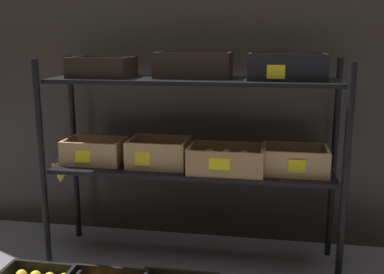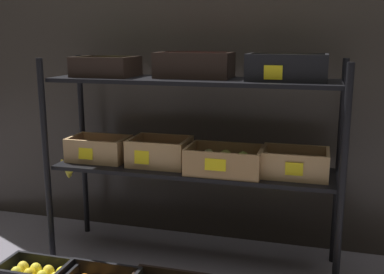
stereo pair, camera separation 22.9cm
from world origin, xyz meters
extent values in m
plane|color=slate|center=(0.00, 0.00, 0.00)|extent=(10.00, 10.00, 0.00)
cube|color=#2D2823|center=(0.00, 0.39, 0.98)|extent=(3.84, 0.12, 1.96)
cylinder|color=black|center=(-0.72, -0.19, 0.53)|extent=(0.03, 0.03, 1.07)
cylinder|color=black|center=(0.72, -0.19, 0.53)|extent=(0.03, 0.03, 1.07)
cylinder|color=black|center=(-0.72, 0.19, 0.53)|extent=(0.03, 0.03, 1.07)
cylinder|color=black|center=(0.72, 0.19, 0.53)|extent=(0.03, 0.03, 1.07)
cube|color=black|center=(0.00, 0.00, 0.51)|extent=(1.41, 0.35, 0.02)
cube|color=black|center=(0.00, 0.00, 0.96)|extent=(1.41, 0.35, 0.02)
cube|color=tan|center=(-0.52, 0.01, 0.52)|extent=(0.31, 0.21, 0.01)
cube|color=tan|center=(-0.52, -0.09, 0.59)|extent=(0.31, 0.02, 0.11)
cube|color=tan|center=(-0.52, 0.10, 0.59)|extent=(0.31, 0.02, 0.11)
cube|color=tan|center=(-0.67, 0.01, 0.59)|extent=(0.02, 0.18, 0.11)
cube|color=tan|center=(-0.37, 0.01, 0.59)|extent=(0.02, 0.18, 0.11)
sphere|color=#691F59|center=(-0.60, -0.03, 0.55)|extent=(0.05, 0.05, 0.05)
sphere|color=#582754|center=(-0.55, -0.03, 0.55)|extent=(0.05, 0.05, 0.05)
sphere|color=#54295C|center=(-0.50, -0.03, 0.55)|extent=(0.05, 0.05, 0.05)
sphere|color=#65175C|center=(-0.44, -0.03, 0.55)|extent=(0.05, 0.05, 0.05)
sphere|color=#6D2E48|center=(-0.61, 0.04, 0.55)|extent=(0.05, 0.05, 0.05)
sphere|color=#69205B|center=(-0.55, 0.03, 0.55)|extent=(0.05, 0.05, 0.05)
sphere|color=#692047|center=(-0.49, 0.04, 0.55)|extent=(0.05, 0.05, 0.05)
sphere|color=#5E2157|center=(-0.43, 0.04, 0.55)|extent=(0.05, 0.05, 0.05)
cube|color=yellow|center=(-0.55, -0.10, 0.58)|extent=(0.08, 0.01, 0.06)
cube|color=tan|center=(-0.17, 0.01, 0.52)|extent=(0.30, 0.24, 0.01)
cube|color=tan|center=(-0.17, -0.10, 0.59)|extent=(0.30, 0.02, 0.13)
cube|color=tan|center=(-0.17, 0.12, 0.59)|extent=(0.30, 0.02, 0.13)
cube|color=tan|center=(-0.32, 0.01, 0.59)|extent=(0.02, 0.20, 0.13)
cube|color=tan|center=(-0.03, 0.01, 0.59)|extent=(0.02, 0.20, 0.13)
sphere|color=orange|center=(-0.24, -0.03, 0.56)|extent=(0.06, 0.06, 0.06)
sphere|color=orange|center=(-0.17, -0.03, 0.56)|extent=(0.06, 0.06, 0.06)
sphere|color=orange|center=(-0.10, -0.03, 0.56)|extent=(0.06, 0.06, 0.06)
sphere|color=orange|center=(-0.24, 0.04, 0.56)|extent=(0.06, 0.06, 0.06)
sphere|color=orange|center=(-0.17, 0.05, 0.56)|extent=(0.06, 0.06, 0.06)
sphere|color=orange|center=(-0.11, 0.05, 0.56)|extent=(0.06, 0.06, 0.06)
cube|color=yellow|center=(-0.23, -0.11, 0.58)|extent=(0.08, 0.01, 0.07)
cube|color=#A87F51|center=(0.18, -0.04, 0.52)|extent=(0.37, 0.24, 0.01)
cube|color=#A87F51|center=(0.18, -0.16, 0.59)|extent=(0.37, 0.02, 0.12)
cube|color=#A87F51|center=(0.18, 0.07, 0.59)|extent=(0.37, 0.02, 0.12)
cube|color=#A87F51|center=(0.00, -0.04, 0.59)|extent=(0.02, 0.21, 0.12)
cube|color=#A87F51|center=(0.35, -0.04, 0.59)|extent=(0.02, 0.21, 0.12)
ellipsoid|color=gold|center=(0.09, -0.08, 0.57)|extent=(0.07, 0.07, 0.09)
ellipsoid|color=#B9B44A|center=(0.18, -0.08, 0.57)|extent=(0.07, 0.07, 0.09)
ellipsoid|color=#A8B554|center=(0.27, -0.08, 0.57)|extent=(0.07, 0.07, 0.09)
ellipsoid|color=tan|center=(0.09, -0.01, 0.57)|extent=(0.07, 0.07, 0.09)
ellipsoid|color=#B9BC4F|center=(0.17, 0.00, 0.57)|extent=(0.07, 0.07, 0.09)
ellipsoid|color=#AAC24D|center=(0.26, -0.01, 0.57)|extent=(0.07, 0.07, 0.09)
cube|color=yellow|center=(0.16, -0.17, 0.59)|extent=(0.10, 0.01, 0.06)
cube|color=tan|center=(0.51, 0.00, 0.52)|extent=(0.32, 0.23, 0.01)
cube|color=tan|center=(0.51, -0.11, 0.59)|extent=(0.32, 0.02, 0.11)
cube|color=tan|center=(0.51, 0.11, 0.59)|extent=(0.32, 0.02, 0.11)
cube|color=tan|center=(0.36, 0.00, 0.59)|extent=(0.02, 0.20, 0.11)
cube|color=tan|center=(0.66, 0.00, 0.59)|extent=(0.02, 0.20, 0.11)
ellipsoid|color=brown|center=(0.42, -0.04, 0.56)|extent=(0.05, 0.05, 0.07)
ellipsoid|color=brown|center=(0.48, -0.03, 0.56)|extent=(0.05, 0.05, 0.07)
ellipsoid|color=brown|center=(0.54, -0.03, 0.56)|extent=(0.05, 0.05, 0.07)
ellipsoid|color=brown|center=(0.60, -0.03, 0.56)|extent=(0.05, 0.05, 0.07)
ellipsoid|color=brown|center=(0.42, 0.04, 0.56)|extent=(0.05, 0.05, 0.07)
ellipsoid|color=brown|center=(0.48, 0.04, 0.56)|extent=(0.05, 0.05, 0.07)
ellipsoid|color=brown|center=(0.54, 0.04, 0.56)|extent=(0.05, 0.05, 0.07)
ellipsoid|color=brown|center=(0.60, 0.04, 0.56)|extent=(0.05, 0.05, 0.07)
cube|color=yellow|center=(0.51, -0.12, 0.58)|extent=(0.08, 0.01, 0.07)
cube|color=black|center=(-0.46, 0.01, 0.97)|extent=(0.30, 0.25, 0.01)
cube|color=black|center=(-0.46, -0.11, 1.02)|extent=(0.30, 0.02, 0.09)
cube|color=black|center=(-0.46, 0.13, 1.02)|extent=(0.30, 0.02, 0.09)
cube|color=black|center=(-0.61, 0.01, 1.02)|extent=(0.02, 0.22, 0.09)
cube|color=black|center=(-0.32, 0.01, 1.02)|extent=(0.02, 0.22, 0.09)
sphere|color=#8AB541|center=(-0.51, -0.02, 1.02)|extent=(0.07, 0.07, 0.07)
sphere|color=#93C349|center=(-0.41, -0.03, 1.02)|extent=(0.07, 0.07, 0.07)
sphere|color=#8CB233|center=(-0.51, 0.05, 1.02)|extent=(0.07, 0.07, 0.07)
sphere|color=#86C445|center=(-0.41, 0.04, 1.02)|extent=(0.07, 0.07, 0.07)
cube|color=black|center=(0.00, 0.05, 0.97)|extent=(0.37, 0.22, 0.01)
cube|color=black|center=(0.00, -0.06, 1.04)|extent=(0.37, 0.02, 0.11)
cube|color=black|center=(0.00, 0.15, 1.04)|extent=(0.37, 0.02, 0.11)
cube|color=black|center=(-0.17, 0.05, 1.04)|extent=(0.02, 0.19, 0.11)
cube|color=black|center=(0.18, 0.05, 1.04)|extent=(0.02, 0.19, 0.11)
sphere|color=red|center=(-0.08, 0.02, 1.02)|extent=(0.07, 0.07, 0.07)
sphere|color=red|center=(0.01, 0.02, 1.02)|extent=(0.07, 0.07, 0.07)
sphere|color=red|center=(0.09, 0.02, 1.02)|extent=(0.07, 0.07, 0.07)
sphere|color=red|center=(-0.08, 0.08, 1.02)|extent=(0.07, 0.07, 0.07)
sphere|color=red|center=(0.00, 0.08, 1.02)|extent=(0.07, 0.07, 0.07)
sphere|color=red|center=(0.09, 0.08, 1.02)|extent=(0.07, 0.07, 0.07)
cube|color=black|center=(0.45, 0.02, 0.97)|extent=(0.37, 0.24, 0.01)
cube|color=black|center=(0.45, -0.09, 1.04)|extent=(0.37, 0.02, 0.11)
cube|color=black|center=(0.45, 0.13, 1.04)|extent=(0.37, 0.02, 0.11)
cube|color=black|center=(0.28, 0.02, 1.04)|extent=(0.02, 0.20, 0.11)
cube|color=black|center=(0.63, 0.02, 1.04)|extent=(0.02, 0.20, 0.11)
sphere|color=#E0B357|center=(0.37, -0.01, 1.02)|extent=(0.07, 0.07, 0.07)
sphere|color=#D2B158|center=(0.46, -0.01, 1.02)|extent=(0.07, 0.07, 0.07)
sphere|color=#E3B84F|center=(0.54, -0.01, 1.02)|extent=(0.07, 0.07, 0.07)
sphere|color=#E7C84B|center=(0.37, 0.05, 1.02)|extent=(0.07, 0.07, 0.07)
sphere|color=#CFBA54|center=(0.45, 0.05, 1.02)|extent=(0.07, 0.07, 0.07)
sphere|color=yellow|center=(0.55, 0.05, 1.02)|extent=(0.07, 0.07, 0.07)
cube|color=yellow|center=(0.40, -0.10, 1.01)|extent=(0.08, 0.01, 0.06)
cylinder|color=brown|center=(-0.76, 0.09, 0.50)|extent=(0.02, 0.02, 0.02)
ellipsoid|color=yellow|center=(-0.78, 0.09, 0.43)|extent=(0.09, 0.03, 0.11)
ellipsoid|color=yellow|center=(-0.77, 0.08, 0.43)|extent=(0.05, 0.03, 0.12)
ellipsoid|color=yellow|center=(-0.75, 0.09, 0.43)|extent=(0.05, 0.03, 0.12)
ellipsoid|color=yellow|center=(-0.74, 0.08, 0.43)|extent=(0.09, 0.03, 0.11)
cube|color=black|center=(-0.64, -0.34, 0.06)|extent=(0.37, 0.02, 0.09)
cube|color=black|center=(-0.82, -0.43, 0.06)|extent=(0.02, 0.17, 0.09)
ellipsoid|color=yellow|center=(-0.75, -0.46, 0.05)|extent=(0.06, 0.06, 0.08)
ellipsoid|color=yellow|center=(-0.75, -0.40, 0.05)|extent=(0.06, 0.06, 0.08)
ellipsoid|color=yellow|center=(-0.68, -0.40, 0.05)|extent=(0.06, 0.06, 0.08)
ellipsoid|color=yellow|center=(-0.61, -0.41, 0.05)|extent=(0.06, 0.06, 0.08)
ellipsoid|color=yellow|center=(-0.54, -0.40, 0.05)|extent=(0.06, 0.06, 0.08)
cube|color=black|center=(-0.32, -0.37, 0.07)|extent=(0.36, 0.02, 0.11)
camera|label=1|loc=(0.38, -2.21, 1.16)|focal=42.70mm
camera|label=2|loc=(0.60, -2.16, 1.16)|focal=42.70mm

